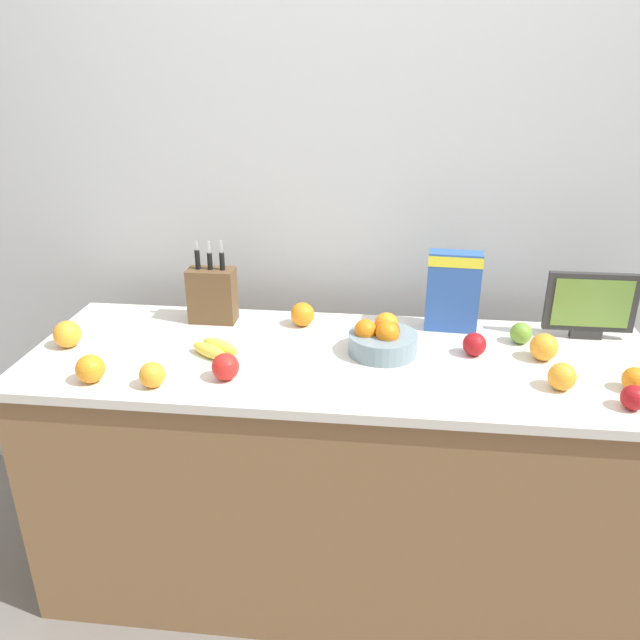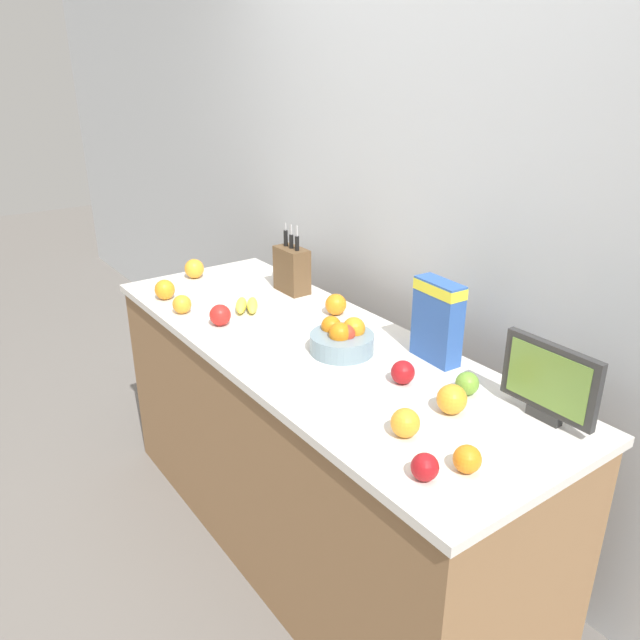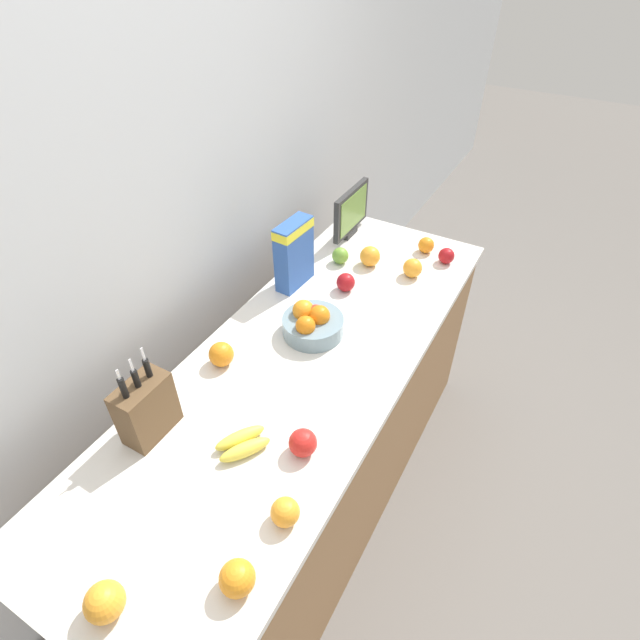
# 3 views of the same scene
# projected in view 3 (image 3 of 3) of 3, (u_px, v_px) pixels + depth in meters

# --- Properties ---
(ground_plane) EXTENTS (14.00, 14.00, 0.00)m
(ground_plane) POSITION_uv_depth(u_px,v_px,m) (308.00, 495.00, 2.30)
(ground_plane) COLOR slate
(wall_back) EXTENTS (9.00, 0.06, 2.60)m
(wall_back) POSITION_uv_depth(u_px,v_px,m) (156.00, 213.00, 1.67)
(wall_back) COLOR silver
(wall_back) RESTS_ON ground_plane
(counter) EXTENTS (2.02, 0.71, 0.89)m
(counter) POSITION_uv_depth(u_px,v_px,m) (306.00, 436.00, 2.01)
(counter) COLOR olive
(counter) RESTS_ON ground_plane
(knife_block) EXTENTS (0.16, 0.09, 0.30)m
(knife_block) POSITION_uv_depth(u_px,v_px,m) (146.00, 408.00, 1.42)
(knife_block) COLOR brown
(knife_block) RESTS_ON counter
(small_monitor) EXTENTS (0.29, 0.03, 0.23)m
(small_monitor) POSITION_uv_depth(u_px,v_px,m) (351.00, 212.00, 2.26)
(small_monitor) COLOR #2D2D2D
(small_monitor) RESTS_ON counter
(cereal_box) EXTENTS (0.18, 0.08, 0.28)m
(cereal_box) POSITION_uv_depth(u_px,v_px,m) (294.00, 251.00, 1.96)
(cereal_box) COLOR #2D56A8
(cereal_box) RESTS_ON counter
(fruit_bowl) EXTENTS (0.22, 0.22, 0.12)m
(fruit_bowl) POSITION_uv_depth(u_px,v_px,m) (312.00, 323.00, 1.79)
(fruit_bowl) COLOR gray
(fruit_bowl) RESTS_ON counter
(banana_bunch) EXTENTS (0.18, 0.15, 0.04)m
(banana_bunch) POSITION_uv_depth(u_px,v_px,m) (243.00, 444.00, 1.43)
(banana_bunch) COLOR yellow
(banana_bunch) RESTS_ON counter
(apple_by_knife_block) EXTENTS (0.08, 0.08, 0.08)m
(apple_by_knife_block) POSITION_uv_depth(u_px,v_px,m) (303.00, 443.00, 1.41)
(apple_by_knife_block) COLOR red
(apple_by_knife_block) RESTS_ON counter
(apple_middle) EXTENTS (0.07, 0.07, 0.07)m
(apple_middle) POSITION_uv_depth(u_px,v_px,m) (340.00, 256.00, 2.15)
(apple_middle) COLOR #6B9E33
(apple_middle) RESTS_ON counter
(apple_near_bananas) EXTENTS (0.08, 0.08, 0.08)m
(apple_near_bananas) POSITION_uv_depth(u_px,v_px,m) (346.00, 282.00, 2.00)
(apple_near_bananas) COLOR #A31419
(apple_near_bananas) RESTS_ON counter
(apple_rightmost) EXTENTS (0.07, 0.07, 0.07)m
(apple_rightmost) POSITION_uv_depth(u_px,v_px,m) (446.00, 256.00, 2.15)
(apple_rightmost) COLOR #A31419
(apple_rightmost) RESTS_ON counter
(orange_front_right) EXTENTS (0.08, 0.08, 0.08)m
(orange_front_right) POSITION_uv_depth(u_px,v_px,m) (221.00, 354.00, 1.67)
(orange_front_right) COLOR orange
(orange_front_right) RESTS_ON counter
(orange_mid_left) EXTENTS (0.09, 0.09, 0.09)m
(orange_mid_left) POSITION_uv_depth(u_px,v_px,m) (105.00, 602.00, 1.08)
(orange_mid_left) COLOR orange
(orange_mid_left) RESTS_ON counter
(orange_back_center) EXTENTS (0.07, 0.07, 0.07)m
(orange_back_center) POSITION_uv_depth(u_px,v_px,m) (426.00, 245.00, 2.21)
(orange_back_center) COLOR orange
(orange_back_center) RESTS_ON counter
(orange_by_cereal) EXTENTS (0.08, 0.08, 0.08)m
(orange_by_cereal) POSITION_uv_depth(u_px,v_px,m) (413.00, 268.00, 2.07)
(orange_by_cereal) COLOR orange
(orange_by_cereal) RESTS_ON counter
(orange_mid_right) EXTENTS (0.08, 0.08, 0.08)m
(orange_mid_right) POSITION_uv_depth(u_px,v_px,m) (285.00, 512.00, 1.25)
(orange_mid_right) COLOR orange
(orange_mid_right) RESTS_ON counter
(orange_near_bowl) EXTENTS (0.09, 0.09, 0.09)m
(orange_near_bowl) POSITION_uv_depth(u_px,v_px,m) (370.00, 256.00, 2.13)
(orange_near_bowl) COLOR orange
(orange_near_bowl) RESTS_ON counter
(orange_front_left) EXTENTS (0.08, 0.08, 0.08)m
(orange_front_left) POSITION_uv_depth(u_px,v_px,m) (237.00, 578.00, 1.12)
(orange_front_left) COLOR orange
(orange_front_left) RESTS_ON counter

